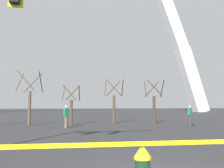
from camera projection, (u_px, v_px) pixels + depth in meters
The scene contains 8 objects.
caution_tape_barrier at pixel (131, 158), 4.06m from camera, with size 6.30×0.11×1.03m.
monument_arch at pixel (81, 9), 56.37m from camera, with size 62.23×3.00×54.84m.
tree_left_mid at pixel (30, 101), 19.61m from camera, with size 2.00×2.01×4.34m.
tree_center_left at pixel (71, 107), 19.65m from camera, with size 1.51×1.52×3.23m.
tree_center_right at pixel (114, 104), 21.67m from camera, with size 1.81×1.82×3.92m.
tree_right_mid at pixel (154, 104), 21.20m from camera, with size 1.76×1.77×3.81m.
pedestrian_walking_left at pixel (190, 115), 18.78m from camera, with size 0.39×0.34×1.59m.
pedestrian_standing_center at pixel (66, 116), 17.22m from camera, with size 0.39×0.37×1.59m.
Camera 1 is at (-1.90, -5.02, 1.60)m, focal length 38.79 mm.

